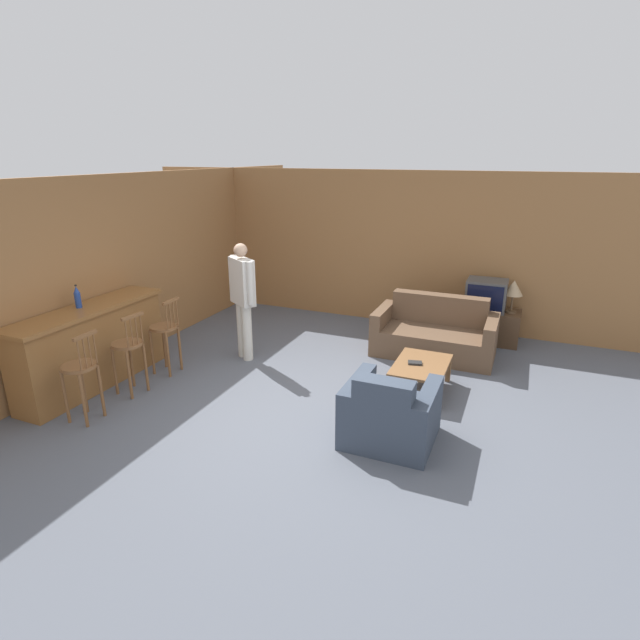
% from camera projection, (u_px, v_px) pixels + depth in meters
% --- Properties ---
extents(ground_plane, '(24.00, 24.00, 0.00)m').
position_uv_depth(ground_plane, '(300.00, 414.00, 5.75)').
color(ground_plane, '#565B66').
extents(wall_back, '(9.40, 0.08, 2.60)m').
position_uv_depth(wall_back, '(391.00, 248.00, 8.58)').
color(wall_back, '#9E6B3D').
rests_on(wall_back, ground_plane).
extents(wall_left, '(0.08, 8.72, 2.60)m').
position_uv_depth(wall_left, '(154.00, 260.00, 7.67)').
color(wall_left, '#9E6B3D').
rests_on(wall_left, ground_plane).
extents(bar_counter, '(0.55, 2.14, 1.05)m').
position_uv_depth(bar_counter, '(92.00, 347.00, 6.33)').
color(bar_counter, brown).
rests_on(bar_counter, ground_plane).
extents(bar_chair_near, '(0.38, 0.38, 1.05)m').
position_uv_depth(bar_chair_near, '(81.00, 374.00, 5.47)').
color(bar_chair_near, brown).
rests_on(bar_chair_near, ground_plane).
extents(bar_chair_mid, '(0.41, 0.41, 1.05)m').
position_uv_depth(bar_chair_mid, '(129.00, 351.00, 6.10)').
color(bar_chair_mid, brown).
rests_on(bar_chair_mid, ground_plane).
extents(bar_chair_far, '(0.38, 0.38, 1.05)m').
position_uv_depth(bar_chair_far, '(165.00, 333.00, 6.69)').
color(bar_chair_far, brown).
rests_on(bar_chair_far, ground_plane).
extents(couch_far, '(1.74, 0.90, 0.84)m').
position_uv_depth(couch_far, '(435.00, 335.00, 7.41)').
color(couch_far, brown).
rests_on(couch_far, ground_plane).
extents(armchair_near, '(0.90, 0.86, 0.82)m').
position_uv_depth(armchair_near, '(390.00, 415.00, 5.13)').
color(armchair_near, '#384251').
rests_on(armchair_near, ground_plane).
extents(coffee_table, '(0.64, 0.93, 0.37)m').
position_uv_depth(coffee_table, '(421.00, 368.00, 6.22)').
color(coffee_table, brown).
rests_on(coffee_table, ground_plane).
extents(tv_unit, '(1.09, 0.52, 0.52)m').
position_uv_depth(tv_unit, '(483.00, 325.00, 7.94)').
color(tv_unit, '#513823').
rests_on(tv_unit, ground_plane).
extents(tv, '(0.60, 0.47, 0.48)m').
position_uv_depth(tv, '(486.00, 295.00, 7.78)').
color(tv, '#4C4C4C').
rests_on(tv, tv_unit).
extents(bottle, '(0.07, 0.07, 0.29)m').
position_uv_depth(bottle, '(77.00, 297.00, 6.12)').
color(bottle, '#234293').
rests_on(bottle, bar_counter).
extents(book_on_table, '(0.19, 0.15, 0.02)m').
position_uv_depth(book_on_table, '(415.00, 363.00, 6.20)').
color(book_on_table, black).
rests_on(book_on_table, coffee_table).
extents(table_lamp, '(0.28, 0.28, 0.51)m').
position_uv_depth(table_lamp, '(514.00, 289.00, 7.60)').
color(table_lamp, brown).
rests_on(table_lamp, tv_unit).
extents(person_by_window, '(0.52, 0.41, 1.69)m').
position_uv_depth(person_by_window, '(243.00, 295.00, 7.04)').
color(person_by_window, silver).
rests_on(person_by_window, ground_plane).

